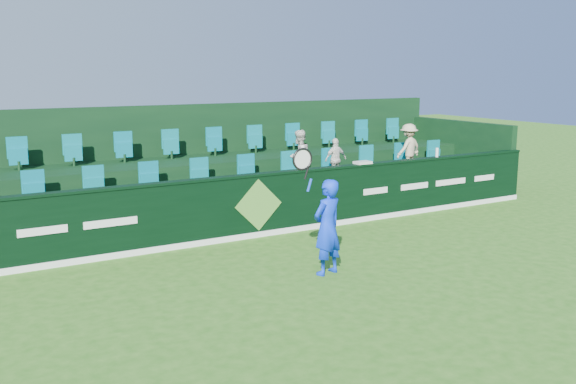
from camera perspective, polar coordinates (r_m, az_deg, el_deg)
ground at (r=10.48m, az=7.58°, el=-8.73°), size 60.00×60.00×0.00m
sponsor_hoarding at (r=13.54m, az=-2.85°, el=-1.18°), size 16.00×0.25×1.35m
stand_tier_front at (r=14.56m, az=-4.87°, el=-1.46°), size 16.00×2.00×0.80m
stand_tier_back at (r=16.21m, az=-7.82°, el=0.65°), size 16.00×1.80×1.30m
stand_rear at (r=16.52m, az=-8.47°, el=2.81°), size 16.00×4.10×2.60m
seat_row_front at (r=14.78m, az=-5.59°, el=1.48°), size 13.50×0.50×0.60m
seat_row_back at (r=16.34m, az=-8.32°, el=4.09°), size 13.50×0.50×0.60m
tennis_player at (r=11.01m, az=3.48°, el=-3.05°), size 1.16×0.54×2.30m
spectator_left at (r=15.22m, az=0.99°, el=3.12°), size 0.77×0.69×1.29m
spectator_middle at (r=15.81m, az=4.25°, el=2.92°), size 0.61×0.26×1.04m
spectator_right at (r=17.23m, az=10.66°, el=3.84°), size 0.91×0.63×1.29m
towel at (r=14.90m, az=6.66°, el=2.62°), size 0.39×0.25×0.06m
drinks_bottle at (r=16.37m, az=13.10°, el=3.45°), size 0.07×0.07×0.23m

